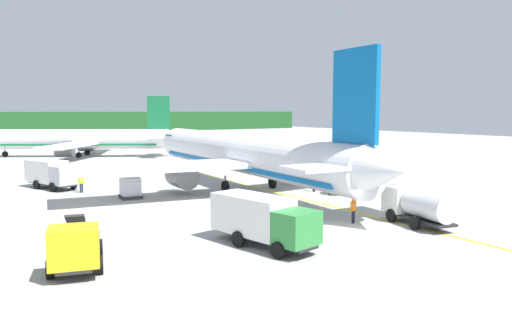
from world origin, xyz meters
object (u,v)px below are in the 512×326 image
at_px(cargo_container_mid, 130,188).
at_px(service_truck_pushback, 75,246).
at_px(service_truck_catering, 262,219).
at_px(service_truck_fuel, 51,173).
at_px(crew_marshaller, 314,180).
at_px(airliner_mid_apron, 78,139).
at_px(service_truck_baggage, 418,204).
at_px(cargo_container_near, 338,185).
at_px(crew_loader_left, 81,182).
at_px(crew_loader_right, 353,208).
at_px(airliner_foreground, 245,155).

bearing_deg(cargo_container_mid, service_truck_pushback, -115.29).
bearing_deg(service_truck_catering, cargo_container_mid, 94.81).
bearing_deg(service_truck_fuel, crew_marshaller, -36.22).
bearing_deg(airliner_mid_apron, service_truck_baggage, -82.49).
bearing_deg(cargo_container_near, crew_marshaller, 110.75).
bearing_deg(service_truck_catering, cargo_container_near, 35.19).
relative_size(crew_marshaller, crew_loader_left, 1.01).
relative_size(service_truck_catering, cargo_container_mid, 3.70).
height_order(cargo_container_near, crew_loader_left, cargo_container_near).
distance_m(service_truck_baggage, cargo_container_near, 12.53).
xyz_separation_m(service_truck_baggage, service_truck_catering, (-11.66, 1.22, 0.18)).
height_order(service_truck_fuel, crew_loader_right, service_truck_fuel).
xyz_separation_m(airliner_mid_apron, service_truck_catering, (-3.33, -61.97, -1.31)).
xyz_separation_m(service_truck_baggage, crew_marshaller, (2.70, 14.36, -0.33)).
bearing_deg(cargo_container_near, service_truck_fuel, 140.95).
bearing_deg(cargo_container_near, crew_loader_right, -126.60).
relative_size(service_truck_fuel, crew_marshaller, 3.69).
xyz_separation_m(service_truck_baggage, cargo_container_near, (3.60, 11.99, -0.51)).
xyz_separation_m(cargo_container_near, crew_marshaller, (-0.90, 2.37, 0.18)).
relative_size(service_truck_catering, crew_loader_right, 4.00).
xyz_separation_m(service_truck_baggage, crew_loader_left, (-16.20, 25.49, -0.34)).
xyz_separation_m(service_truck_pushback, crew_loader_right, (18.20, 0.16, -0.11)).
height_order(service_truck_baggage, crew_marshaller, service_truck_baggage).
bearing_deg(service_truck_baggage, crew_loader_right, 141.84).
xyz_separation_m(airliner_mid_apron, service_truck_fuel, (-9.79, -33.58, -1.33)).
xyz_separation_m(crew_loader_left, crew_loader_right, (12.85, -22.86, 0.00)).
distance_m(cargo_container_mid, crew_marshaller, 16.93).
distance_m(airliner_mid_apron, service_truck_pushback, 62.17).
bearing_deg(cargo_container_near, cargo_container_mid, 154.43).
relative_size(airliner_mid_apron, service_truck_baggage, 5.61).
distance_m(airliner_mid_apron, cargo_container_near, 52.61).
distance_m(service_truck_baggage, cargo_container_mid, 24.04).
height_order(service_truck_pushback, crew_marshaller, service_truck_pushback).
relative_size(service_truck_fuel, service_truck_pushback, 0.92).
bearing_deg(airliner_foreground, cargo_container_mid, 175.65).
height_order(service_truck_baggage, service_truck_pushback, service_truck_pushback).
xyz_separation_m(service_truck_baggage, service_truck_pushback, (-21.55, 2.47, -0.23)).
bearing_deg(airliner_foreground, crew_loader_left, 155.99).
bearing_deg(service_truck_pushback, service_truck_catering, -7.19).
bearing_deg(service_truck_baggage, service_truck_fuel, 121.47).
distance_m(airliner_foreground, crew_loader_left, 15.65).
height_order(airliner_mid_apron, cargo_container_near, airliner_mid_apron).
bearing_deg(service_truck_pushback, crew_marshaller, 26.11).
bearing_deg(service_truck_baggage, crew_loader_left, 122.44).
relative_size(service_truck_baggage, crew_loader_right, 3.22).
xyz_separation_m(airliner_foreground, crew_loader_right, (-1.28, -16.57, -2.34)).
distance_m(service_truck_baggage, service_truck_catering, 11.73).
relative_size(service_truck_fuel, crew_loader_left, 3.73).
bearing_deg(crew_loader_left, cargo_container_near, -34.30).
height_order(service_truck_fuel, crew_loader_left, service_truck_fuel).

